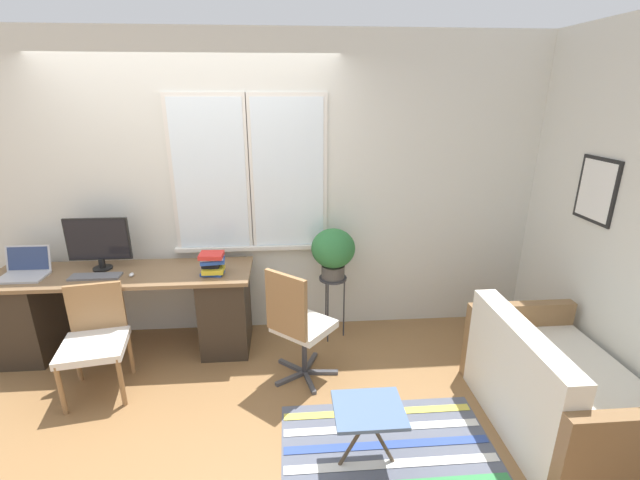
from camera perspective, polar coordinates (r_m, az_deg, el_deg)
name	(u,v)px	position (r m, az deg, el deg)	size (l,w,h in m)	color
ground_plane	(199,366)	(3.91, -15.88, -15.87)	(14.00, 14.00, 0.00)	olive
wall_back_with_window	(201,192)	(3.98, -15.58, 6.18)	(9.00, 0.12, 2.70)	silver
wall_right_with_picture	(580,204)	(4.00, 31.31, 4.09)	(0.08, 9.00, 2.70)	silver
desk	(128,309)	(4.13, -24.27, -8.42)	(2.16, 0.59, 0.75)	brown
laptop	(24,270)	(4.29, -34.71, -3.35)	(0.36, 0.27, 0.23)	#B7B7BC
monitor	(98,242)	(4.06, -27.46, -0.24)	(0.52, 0.16, 0.46)	black
keyboard	(95,276)	(3.98, -27.76, -4.33)	(0.40, 0.13, 0.02)	slate
mouse	(132,275)	(3.87, -23.84, -4.26)	(0.04, 0.06, 0.03)	silver
book_stack	(212,263)	(3.67, -14.17, -3.00)	(0.21, 0.19, 0.19)	#2851B2
desk_chair_wooden	(95,338)	(3.72, -27.83, -11.47)	(0.52, 0.52, 0.81)	olive
office_chair_swivel	(298,324)	(3.37, -2.95, -11.10)	(0.57, 0.57, 0.96)	#47474C
couch_loveseat	(556,393)	(3.45, 28.98, -17.37)	(0.85, 1.30, 0.79)	white
plant_stand	(333,285)	(3.92, 1.72, -6.00)	(0.25, 0.25, 0.61)	#333338
potted_plant	(333,250)	(3.79, 1.77, -1.38)	(0.39, 0.39, 0.46)	#514C47
floor_rug_striped	(387,445)	(3.14, 8.95, -25.39)	(1.38, 0.84, 0.01)	#565B6B
folding_stool	(369,413)	(2.76, 6.50, -21.96)	(0.42, 0.35, 0.43)	slate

